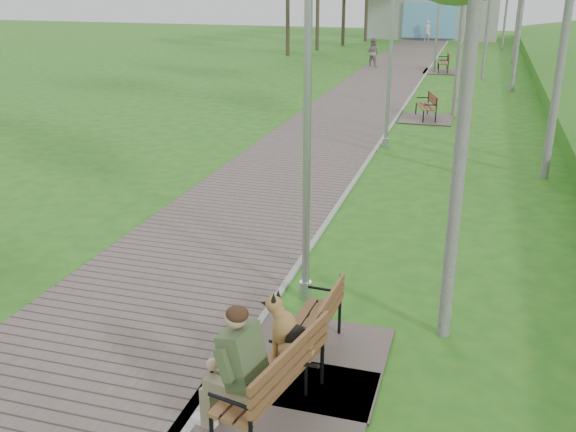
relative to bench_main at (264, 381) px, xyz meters
name	(u,v)px	position (x,y,z in m)	size (l,w,h in m)	color
walkway	(360,103)	(-2.48, 19.06, -0.49)	(3.50, 67.00, 0.04)	#635650
kerb	(405,105)	(-0.73, 19.06, -0.48)	(0.10, 67.00, 0.05)	#999993
building_north	(433,12)	(-2.23, 48.53, 1.49)	(10.00, 5.20, 4.00)	#9E9E99
bench_main	(264,381)	(0.00, 0.00, 0.00)	(2.04, 2.27, 1.78)	#635650
bench_second	(308,346)	(0.16, 1.25, -0.29)	(1.89, 2.10, 1.16)	#635650
bench_third	(426,114)	(0.24, 16.75, -0.31)	(1.76, 1.96, 1.08)	#635650
bench_far	(443,68)	(0.02, 28.83, -0.28)	(1.96, 2.17, 1.20)	#635650
lamp_post_near	(307,156)	(-0.31, 2.90, 1.75)	(0.19, 0.19, 4.82)	#989A9F
lamp_post_second	(390,72)	(-0.50, 12.51, 1.63)	(0.18, 0.18, 4.57)	#989A9F
lamp_post_third	(437,24)	(-0.41, 28.64, 1.87)	(0.20, 0.20, 5.09)	#989A9F
pedestrian_near	(427,31)	(-2.29, 45.36, 0.27)	(0.56, 0.37, 1.54)	silver
pedestrian_far	(373,53)	(-3.79, 29.72, 0.26)	(0.75, 0.58, 1.54)	gray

